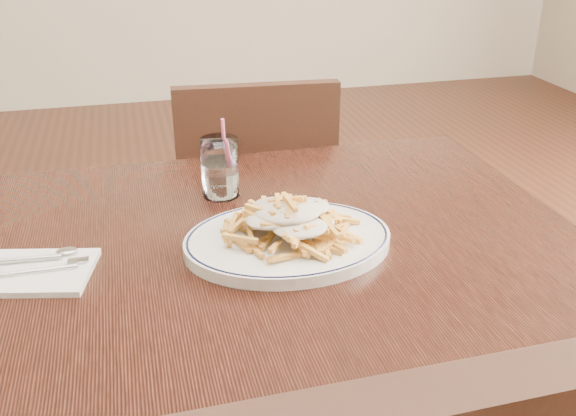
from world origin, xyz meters
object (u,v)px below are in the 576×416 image
object	(u,v)px
loaded_fries	(288,217)
water_glass	(220,171)
table	(227,285)
fries_plate	(288,240)
chair_far	(255,210)

from	to	relation	value
loaded_fries	water_glass	size ratio (longest dim) A/B	1.61
table	fries_plate	distance (m)	0.14
chair_far	loaded_fries	bearing A→B (deg)	-96.55
fries_plate	table	bearing A→B (deg)	160.89
water_glass	chair_far	bearing A→B (deg)	71.30
chair_far	water_glass	bearing A→B (deg)	-108.70
chair_far	fries_plate	distance (m)	0.73
fries_plate	loaded_fries	world-z (taller)	loaded_fries
loaded_fries	table	bearing A→B (deg)	160.89
fries_plate	loaded_fries	xyz separation A→B (m)	(0.00, -0.00, 0.04)
loaded_fries	fries_plate	bearing A→B (deg)	90.00
chair_far	water_glass	distance (m)	0.56
table	water_glass	bearing A→B (deg)	82.57
table	water_glass	world-z (taller)	water_glass
loaded_fries	chair_far	bearing A→B (deg)	83.45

